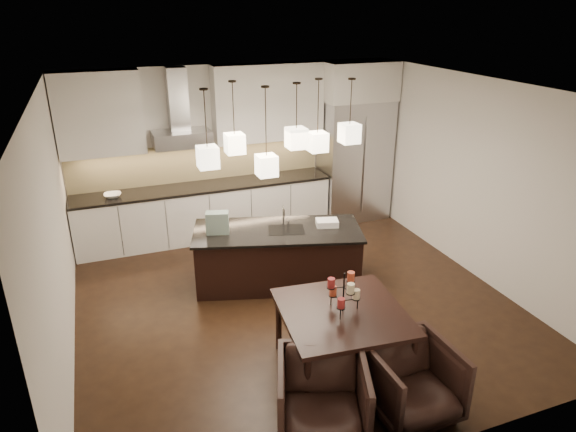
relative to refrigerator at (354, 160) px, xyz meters
name	(u,v)px	position (x,y,z in m)	size (l,w,h in m)	color
floor	(293,301)	(-2.10, -2.38, -1.08)	(5.50, 5.50, 0.02)	black
ceiling	(294,87)	(-2.10, -2.38, 1.73)	(5.50, 5.50, 0.02)	white
wall_back	(235,148)	(-2.10, 0.38, 0.32)	(5.50, 0.02, 2.80)	silver
wall_front	(423,323)	(-2.10, -5.14, 0.32)	(5.50, 0.02, 2.80)	silver
wall_left	(52,236)	(-4.86, -2.38, 0.32)	(0.02, 5.50, 2.80)	silver
wall_right	(475,178)	(0.66, -2.38, 0.32)	(0.02, 5.50, 2.80)	silver
refrigerator	(354,160)	(0.00, 0.00, 0.00)	(1.20, 0.72, 2.15)	#B7B7BA
fridge_panel	(358,81)	(0.00, 0.00, 1.40)	(1.26, 0.72, 0.65)	silver
lower_cabinets	(206,212)	(-2.73, 0.05, -0.64)	(4.21, 0.62, 0.88)	silver
countertop	(205,186)	(-2.73, 0.05, -0.17)	(4.21, 0.66, 0.04)	black
backsplash	(200,162)	(-2.73, 0.35, 0.16)	(4.21, 0.02, 0.63)	#C6B883
upper_cab_left	(99,114)	(-4.20, 0.19, 1.10)	(1.25, 0.35, 1.25)	silver
upper_cab_right	(268,103)	(-1.55, 0.19, 1.10)	(1.86, 0.35, 1.25)	silver
hood_canopy	(182,139)	(-3.03, 0.10, 0.65)	(0.90, 0.52, 0.24)	#B7B7BA
hood_chimney	(178,99)	(-3.03, 0.21, 1.24)	(0.30, 0.28, 0.96)	#B7B7BA
fruit_bowl	(113,195)	(-4.17, 0.00, -0.12)	(0.26, 0.26, 0.06)	silver
island_body	(278,257)	(-2.13, -1.84, -0.68)	(2.22, 0.89, 0.78)	black
island_top	(277,231)	(-2.13, -1.84, -0.27)	(2.29, 0.96, 0.04)	black
faucet	(283,216)	(-2.02, -1.78, -0.09)	(0.09, 0.21, 0.34)	silver
tote_bag	(217,223)	(-2.92, -1.66, -0.11)	(0.30, 0.16, 0.30)	#1A4630
food_container	(327,223)	(-1.43, -1.96, -0.21)	(0.30, 0.21, 0.09)	silver
dining_table	(341,341)	(-2.14, -3.88, -0.70)	(1.26, 1.26, 0.75)	black
candelabra	(344,292)	(-2.14, -3.88, -0.10)	(0.36, 0.36, 0.44)	black
candle_a	(356,294)	(-2.00, -3.89, -0.14)	(0.08, 0.08, 0.10)	beige
candle_b	(333,291)	(-2.20, -3.75, -0.14)	(0.08, 0.08, 0.10)	#BE482D
candle_c	(341,303)	(-2.22, -3.99, -0.14)	(0.08, 0.08, 0.10)	#A22527
candle_d	(351,276)	(-2.02, -3.80, 0.02)	(0.08, 0.08, 0.10)	#BE482D
candle_e	(331,283)	(-2.27, -3.84, 0.02)	(0.08, 0.08, 0.10)	#A22527
candle_f	(351,288)	(-2.13, -4.01, 0.02)	(0.08, 0.08, 0.10)	beige
armchair_left	(322,398)	(-2.68, -4.58, -0.70)	(0.81, 0.83, 0.76)	black
armchair_right	(412,381)	(-1.78, -4.67, -0.71)	(0.79, 0.81, 0.74)	black
pendant_a	(208,157)	(-3.06, -2.00, 0.91)	(0.24, 0.24, 0.26)	beige
pendant_b	(235,144)	(-2.59, -1.51, 0.92)	(0.24, 0.24, 0.26)	beige
pendant_c	(296,138)	(-1.89, -1.94, 1.03)	(0.24, 0.24, 0.26)	beige
pendant_d	(317,142)	(-1.49, -1.69, 0.88)	(0.24, 0.24, 0.26)	beige
pendant_e	(349,133)	(-1.09, -1.84, 1.00)	(0.24, 0.24, 0.26)	beige
pendant_f	(267,165)	(-2.35, -2.08, 0.75)	(0.24, 0.24, 0.26)	beige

